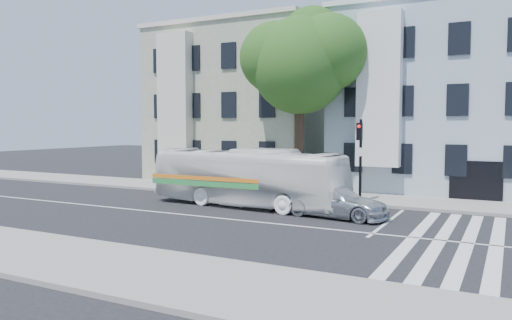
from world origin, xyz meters
The scene contains 10 objects.
ground centered at (0.00, 0.00, 0.00)m, with size 120.00×120.00×0.00m, color black.
sidewalk_far centered at (0.00, 8.00, 0.07)m, with size 80.00×4.00×0.15m, color gray.
sidewalk_near centered at (0.00, -8.00, 0.07)m, with size 80.00×4.00×0.15m, color gray.
building_left centered at (-7.00, 15.00, 5.50)m, with size 12.00×10.00×11.00m, color gray.
building_right centered at (7.00, 15.00, 5.50)m, with size 12.00×10.00×11.00m, color #9FB2BD.
street_tree centered at (0.06, 8.74, 7.83)m, with size 7.30×5.90×11.10m.
bus centered at (-0.73, 3.42, 1.46)m, with size 10.47×2.45×2.92m, color white.
sedan centered at (4.15, 2.60, 0.70)m, with size 4.85×1.97×1.41m, color silver.
hedge centered at (-3.29, 6.30, 0.50)m, with size 8.50×0.84×0.70m, color #216220, non-canonical shape.
traffic_signal centered at (4.13, 6.64, 2.82)m, with size 0.46×0.54×4.37m.
Camera 1 is at (11.09, -18.45, 4.07)m, focal length 35.00 mm.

